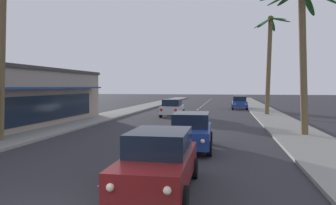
{
  "coord_description": "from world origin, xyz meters",
  "views": [
    {
      "loc": [
        3.62,
        -5.78,
        2.91
      ],
      "look_at": [
        1.05,
        8.0,
        2.2
      ],
      "focal_mm": 33.84,
      "sensor_mm": 36.0,
      "label": 1
    }
  ],
  "objects_px": {
    "sedan_third_in_queue": "(191,131)",
    "palm_right_third": "(269,52)",
    "sedan_lead_at_stop_bar": "(159,160)",
    "palm_right_second": "(302,32)",
    "sedan_parked_nearest_kerb": "(239,103)",
    "sedan_oncoming_far": "(172,108)"
  },
  "relations": [
    {
      "from": "sedan_third_in_queue",
      "to": "palm_right_third",
      "type": "xyz_separation_m",
      "value": [
        5.73,
        18.37,
        5.44
      ]
    },
    {
      "from": "palm_right_second",
      "to": "palm_right_third",
      "type": "distance_m",
      "value": 13.57
    },
    {
      "from": "sedan_lead_at_stop_bar",
      "to": "palm_right_second",
      "type": "relative_size",
      "value": 0.51
    },
    {
      "from": "sedan_oncoming_far",
      "to": "palm_right_second",
      "type": "relative_size",
      "value": 0.51
    },
    {
      "from": "sedan_lead_at_stop_bar",
      "to": "sedan_oncoming_far",
      "type": "bearing_deg",
      "value": 98.79
    },
    {
      "from": "sedan_lead_at_stop_bar",
      "to": "palm_right_second",
      "type": "bearing_deg",
      "value": 60.84
    },
    {
      "from": "sedan_lead_at_stop_bar",
      "to": "palm_right_second",
      "type": "height_order",
      "value": "palm_right_second"
    },
    {
      "from": "sedan_lead_at_stop_bar",
      "to": "sedan_oncoming_far",
      "type": "relative_size",
      "value": 1.0
    },
    {
      "from": "palm_right_third",
      "to": "palm_right_second",
      "type": "bearing_deg",
      "value": -89.58
    },
    {
      "from": "sedan_parked_nearest_kerb",
      "to": "palm_right_second",
      "type": "bearing_deg",
      "value": -83.21
    },
    {
      "from": "palm_right_second",
      "to": "palm_right_third",
      "type": "height_order",
      "value": "palm_right_third"
    },
    {
      "from": "sedan_oncoming_far",
      "to": "palm_right_third",
      "type": "distance_m",
      "value": 11.12
    },
    {
      "from": "sedan_third_in_queue",
      "to": "sedan_oncoming_far",
      "type": "relative_size",
      "value": 1.01
    },
    {
      "from": "sedan_third_in_queue",
      "to": "palm_right_third",
      "type": "relative_size",
      "value": 0.45
    },
    {
      "from": "palm_right_second",
      "to": "sedan_parked_nearest_kerb",
      "type": "bearing_deg",
      "value": 96.79
    },
    {
      "from": "sedan_oncoming_far",
      "to": "palm_right_third",
      "type": "relative_size",
      "value": 0.45
    },
    {
      "from": "sedan_parked_nearest_kerb",
      "to": "sedan_oncoming_far",
      "type": "bearing_deg",
      "value": -121.33
    },
    {
      "from": "sedan_lead_at_stop_bar",
      "to": "sedan_third_in_queue",
      "type": "xyz_separation_m",
      "value": [
        0.23,
        6.05,
        0.0
      ]
    },
    {
      "from": "sedan_lead_at_stop_bar",
      "to": "palm_right_third",
      "type": "bearing_deg",
      "value": 76.29
    },
    {
      "from": "sedan_oncoming_far",
      "to": "palm_right_second",
      "type": "xyz_separation_m",
      "value": [
        9.4,
        -10.8,
        5.2
      ]
    },
    {
      "from": "sedan_oncoming_far",
      "to": "palm_right_third",
      "type": "xyz_separation_m",
      "value": [
        9.3,
        2.77,
        5.44
      ]
    },
    {
      "from": "palm_right_third",
      "to": "sedan_lead_at_stop_bar",
      "type": "bearing_deg",
      "value": -103.71
    }
  ]
}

